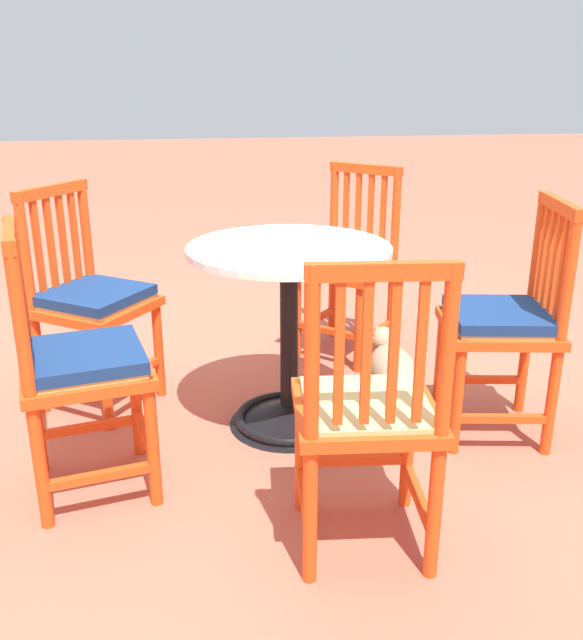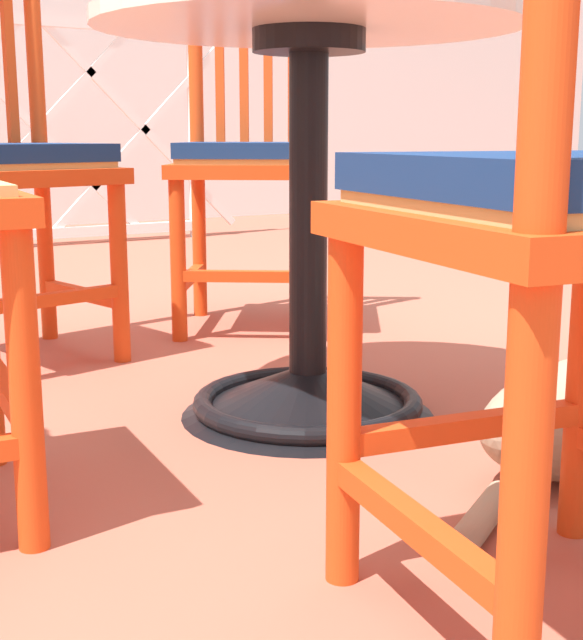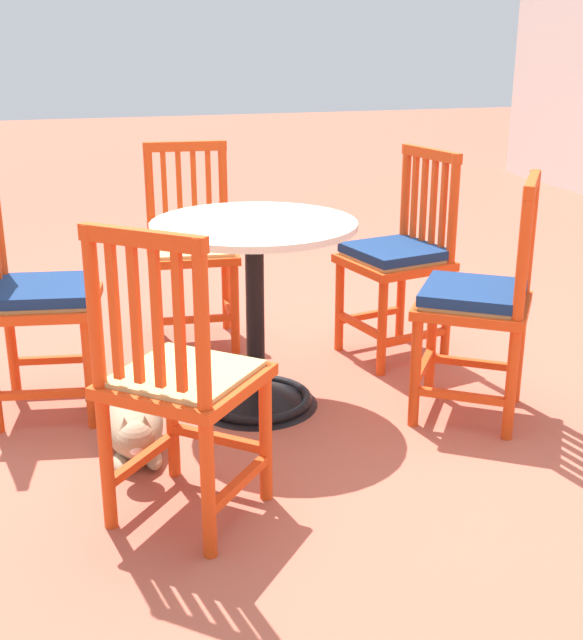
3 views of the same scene
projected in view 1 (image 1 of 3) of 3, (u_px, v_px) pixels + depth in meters
name	position (u px, v px, depth m)	size (l,w,h in m)	color
ground_plane	(263.00, 409.00, 2.92)	(24.00, 24.00, 0.00)	#AD5642
cafe_table	(289.00, 358.00, 2.71)	(0.76, 0.76, 0.73)	black
orange_chair_tucked_in	(504.00, 324.00, 2.60)	(0.46, 0.46, 0.91)	#D64214
orange_chair_by_planter	(349.00, 267.00, 3.39)	(0.56, 0.56, 0.91)	#D64214
orange_chair_facing_out	(91.00, 303.00, 2.84)	(0.56, 0.56, 0.91)	#D64214
orange_chair_at_corner	(78.00, 367.00, 2.23)	(0.48, 0.48, 0.91)	#D64214
orange_chair_near_fence	(367.00, 415.00, 1.95)	(0.43, 0.43, 0.91)	#D64214
tabby_cat	(392.00, 368.00, 3.09)	(0.74, 0.27, 0.23)	#9E896B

